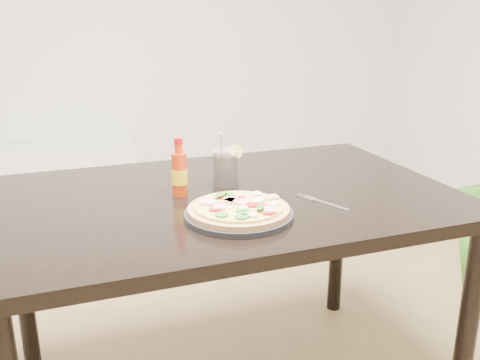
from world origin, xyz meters
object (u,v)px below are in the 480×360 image
object	(u,v)px
pizza	(239,208)
hot_sauce_bottle	(179,173)
media_console	(19,190)
dining_table	(227,219)
plate	(239,215)
fork	(320,202)
cola_cup	(226,168)

from	to	relation	value
pizza	hot_sauce_bottle	distance (m)	0.27
hot_sauce_bottle	media_console	xyz separation A→B (m)	(-0.57, 1.84, -0.57)
hot_sauce_bottle	pizza	bearing A→B (deg)	-66.10
dining_table	plate	bearing A→B (deg)	-99.50
pizza	fork	bearing A→B (deg)	6.79
plate	hot_sauce_bottle	size ratio (longest dim) A/B	1.65
dining_table	fork	bearing A→B (deg)	-36.28
plate	fork	bearing A→B (deg)	6.50
plate	pizza	size ratio (longest dim) A/B	1.07
fork	cola_cup	bearing A→B (deg)	105.66
hot_sauce_bottle	cola_cup	size ratio (longest dim) A/B	1.02
plate	pizza	bearing A→B (deg)	-36.10
dining_table	plate	size ratio (longest dim) A/B	4.70
cola_cup	fork	world-z (taller)	cola_cup
fork	dining_table	bearing A→B (deg)	120.83
cola_cup	plate	bearing A→B (deg)	-101.82
plate	media_console	size ratio (longest dim) A/B	0.21
pizza	fork	xyz separation A→B (m)	(0.27, 0.03, -0.02)
fork	plate	bearing A→B (deg)	163.62
cola_cup	fork	xyz separation A→B (m)	(0.21, -0.26, -0.05)
dining_table	cola_cup	size ratio (longest dim) A/B	7.90
dining_table	cola_cup	xyz separation A→B (m)	(0.03, 0.09, 0.14)
dining_table	pizza	size ratio (longest dim) A/B	5.04
cola_cup	media_console	xyz separation A→B (m)	(-0.73, 1.79, -0.55)
plate	cola_cup	world-z (taller)	cola_cup
dining_table	plate	world-z (taller)	plate
plate	hot_sauce_bottle	bearing A→B (deg)	113.68
hot_sauce_bottle	fork	xyz separation A→B (m)	(0.37, -0.21, -0.07)
dining_table	plate	distance (m)	0.22
plate	media_console	xyz separation A→B (m)	(-0.67, 2.08, -0.51)
cola_cup	hot_sauce_bottle	bearing A→B (deg)	-162.75
dining_table	hot_sauce_bottle	xyz separation A→B (m)	(-0.14, 0.04, 0.15)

